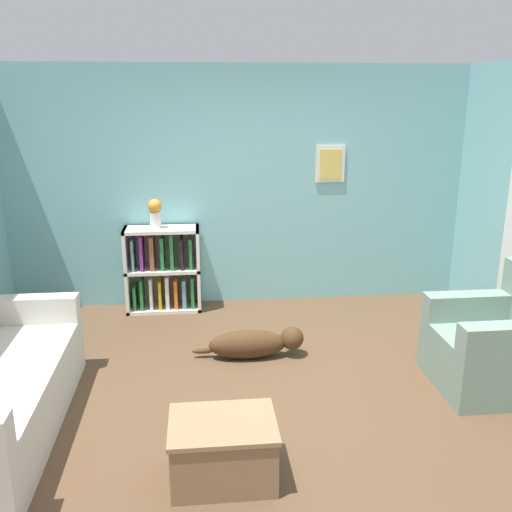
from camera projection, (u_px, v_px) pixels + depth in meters
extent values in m
plane|color=brown|center=(261.00, 399.00, 4.46)|extent=(14.00, 14.00, 0.00)
cube|color=#7AB7BC|center=(239.00, 187.00, 6.25)|extent=(5.60, 0.10, 2.60)
cube|color=silver|center=(330.00, 164.00, 6.22)|extent=(0.32, 0.02, 0.40)
cube|color=#DBBC56|center=(330.00, 164.00, 6.21)|extent=(0.24, 0.01, 0.32)
cube|color=beige|center=(23.00, 310.00, 4.74)|extent=(0.90, 0.16, 0.22)
cube|color=silver|center=(127.00, 270.00, 6.13)|extent=(0.04, 0.34, 0.92)
cube|color=silver|center=(198.00, 268.00, 6.21)|extent=(0.04, 0.34, 0.92)
cube|color=silver|center=(164.00, 265.00, 6.33)|extent=(0.80, 0.02, 0.92)
cube|color=silver|center=(165.00, 307.00, 6.30)|extent=(0.80, 0.34, 0.04)
cube|color=silver|center=(163.00, 269.00, 6.17)|extent=(0.80, 0.34, 0.04)
cube|color=silver|center=(161.00, 230.00, 6.05)|extent=(0.80, 0.34, 0.04)
cube|color=#287A3D|center=(136.00, 297.00, 6.22)|extent=(0.03, 0.26, 0.28)
cube|color=#60939E|center=(133.00, 254.00, 6.08)|extent=(0.03, 0.26, 0.34)
cube|color=#287A3D|center=(142.00, 294.00, 6.21)|extent=(0.03, 0.26, 0.35)
cube|color=#7A2D84|center=(142.00, 252.00, 6.08)|extent=(0.03, 0.26, 0.38)
cube|color=silver|center=(152.00, 293.00, 6.22)|extent=(0.03, 0.26, 0.36)
cube|color=brown|center=(152.00, 252.00, 6.10)|extent=(0.04, 0.26, 0.36)
cube|color=gold|center=(160.00, 294.00, 6.24)|extent=(0.03, 0.26, 0.33)
cube|color=#287A3D|center=(162.00, 252.00, 6.11)|extent=(0.04, 0.26, 0.35)
cube|color=silver|center=(168.00, 291.00, 6.24)|extent=(0.04, 0.26, 0.38)
cube|color=#287A3D|center=(172.00, 250.00, 6.11)|extent=(0.04, 0.26, 0.39)
cube|color=orange|center=(176.00, 293.00, 6.25)|extent=(0.04, 0.26, 0.34)
cube|color=black|center=(182.00, 252.00, 6.13)|extent=(0.03, 0.26, 0.34)
cube|color=#60939E|center=(184.00, 293.00, 6.26)|extent=(0.04, 0.26, 0.34)
cube|color=#287A3D|center=(191.00, 252.00, 6.14)|extent=(0.03, 0.26, 0.34)
cube|color=#287A3D|center=(193.00, 291.00, 6.27)|extent=(0.03, 0.26, 0.36)
cube|color=gray|center=(490.00, 360.00, 4.61)|extent=(0.88, 0.84, 0.46)
cube|color=gray|center=(476.00, 306.00, 4.83)|extent=(0.88, 0.18, 0.22)
cube|color=#846647|center=(223.00, 450.00, 3.51)|extent=(0.63, 0.47, 0.39)
cube|color=#8F6E4D|center=(223.00, 424.00, 3.46)|extent=(0.66, 0.50, 0.03)
ellipsoid|color=#472D19|center=(248.00, 344.00, 5.12)|extent=(0.70, 0.23, 0.26)
sphere|color=#472D19|center=(292.00, 338.00, 5.14)|extent=(0.21, 0.21, 0.21)
ellipsoid|color=#472D19|center=(203.00, 351.00, 5.13)|extent=(0.20, 0.05, 0.05)
cylinder|color=silver|center=(155.00, 220.00, 6.01)|extent=(0.11, 0.11, 0.17)
sphere|color=orange|center=(155.00, 206.00, 5.97)|extent=(0.15, 0.15, 0.15)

